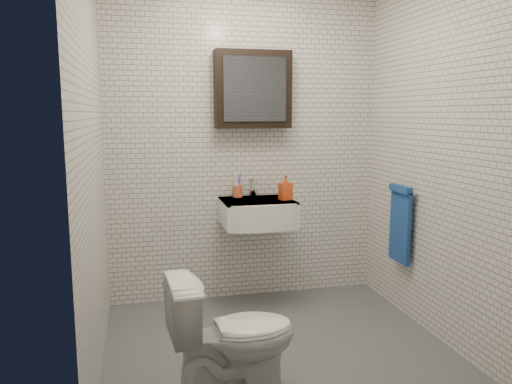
# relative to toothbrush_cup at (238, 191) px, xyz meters

# --- Properties ---
(ground) EXTENTS (2.20, 2.00, 0.01)m
(ground) POSITION_rel_toothbrush_cup_xyz_m (0.07, -0.94, -0.90)
(ground) COLOR #52555A
(ground) RESTS_ON ground
(room_shell) EXTENTS (2.22, 2.02, 2.51)m
(room_shell) POSITION_rel_toothbrush_cup_xyz_m (0.07, -0.94, 0.56)
(room_shell) COLOR silver
(room_shell) RESTS_ON ground
(washbasin) EXTENTS (0.55, 0.50, 0.20)m
(washbasin) POSITION_rel_toothbrush_cup_xyz_m (0.12, -0.21, -0.15)
(washbasin) COLOR white
(washbasin) RESTS_ON room_shell
(faucet) EXTENTS (0.06, 0.20, 0.15)m
(faucet) POSITION_rel_toothbrush_cup_xyz_m (0.12, -0.01, 0.01)
(faucet) COLOR silver
(faucet) RESTS_ON washbasin
(mirror_cabinet) EXTENTS (0.60, 0.15, 0.60)m
(mirror_cabinet) POSITION_rel_toothbrush_cup_xyz_m (0.12, -0.01, 0.80)
(mirror_cabinet) COLOR black
(mirror_cabinet) RESTS_ON room_shell
(towel_rail) EXTENTS (0.09, 0.30, 0.58)m
(towel_rail) POSITION_rel_toothbrush_cup_xyz_m (1.12, -0.59, -0.18)
(towel_rail) COLOR silver
(towel_rail) RESTS_ON room_shell
(toothbrush_cup) EXTENTS (0.09, 0.09, 0.21)m
(toothbrush_cup) POSITION_rel_toothbrush_cup_xyz_m (0.00, 0.00, 0.00)
(toothbrush_cup) COLOR #CB5932
(toothbrush_cup) RESTS_ON washbasin
(soap_bottle) EXTENTS (0.10, 0.10, 0.19)m
(soap_bottle) POSITION_rel_toothbrush_cup_xyz_m (0.34, -0.21, 0.04)
(soap_bottle) COLOR orange
(soap_bottle) RESTS_ON washbasin
(toilet) EXTENTS (0.70, 0.44, 0.69)m
(toilet) POSITION_rel_toothbrush_cup_xyz_m (-0.31, -1.42, -0.56)
(toilet) COLOR white
(toilet) RESTS_ON ground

